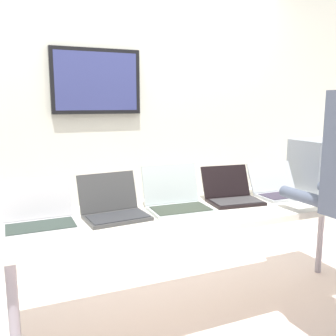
# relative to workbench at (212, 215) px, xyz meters

# --- Properties ---
(ground) EXTENTS (8.00, 8.00, 0.04)m
(ground) POSITION_rel_workbench_xyz_m (0.00, 0.00, -0.75)
(ground) COLOR beige
(back_wall) EXTENTS (8.00, 0.11, 2.57)m
(back_wall) POSITION_rel_workbench_xyz_m (-0.01, 1.13, 0.56)
(back_wall) COLOR silver
(back_wall) RESTS_ON ground
(workbench) EXTENTS (2.60, 0.70, 0.78)m
(workbench) POSITION_rel_workbench_xyz_m (0.00, 0.00, 0.00)
(workbench) COLOR silver
(workbench) RESTS_ON ground
(equipment_box) EXTENTS (0.42, 0.35, 0.37)m
(equipment_box) POSITION_rel_workbench_xyz_m (1.04, 0.12, 0.24)
(equipment_box) COLOR gray
(equipment_box) RESTS_ON workbench
(laptop_station_0) EXTENTS (0.37, 0.32, 0.24)m
(laptop_station_0) POSITION_rel_workbench_xyz_m (-1.05, 0.03, 0.11)
(laptop_station_0) COLOR #B2B1B5
(laptop_station_0) RESTS_ON workbench
(laptop_station_1) EXTENTS (0.38, 0.34, 0.24)m
(laptop_station_1) POSITION_rel_workbench_xyz_m (-0.64, 0.03, 0.11)
(laptop_station_1) COLOR #39393A
(laptop_station_1) RESTS_ON workbench
(laptop_station_2) EXTENTS (0.38, 0.34, 0.26)m
(laptop_station_2) POSITION_rel_workbench_xyz_m (-0.24, 0.04, 0.12)
(laptop_station_2) COLOR #A8B3B2
(laptop_station_2) RESTS_ON workbench
(laptop_station_3) EXTENTS (0.37, 0.34, 0.22)m
(laptop_station_3) POSITION_rel_workbench_xyz_m (0.17, 0.05, 0.11)
(laptop_station_3) COLOR black
(laptop_station_3) RESTS_ON workbench
(laptop_station_4) EXTENTS (0.37, 0.33, 0.22)m
(laptop_station_4) POSITION_rel_workbench_xyz_m (0.58, 0.05, 0.11)
(laptop_station_4) COLOR #ABB0B6
(laptop_station_4) RESTS_ON workbench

